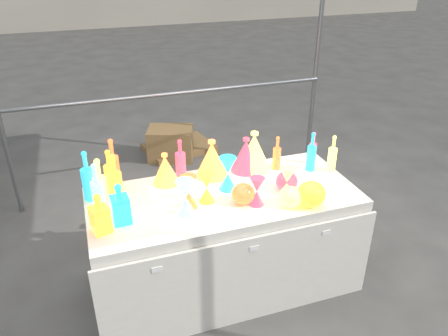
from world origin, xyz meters
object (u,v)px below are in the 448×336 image
object	(u,v)px
display_table	(224,240)
decanter_0	(99,213)
bottle_0	(110,171)
cardboard_box_closed	(171,143)
lampshade_0	(165,168)
hourglass_0	(188,192)
globe_0	(311,195)

from	to	relation	value
display_table	decanter_0	xyz separation A→B (m)	(-0.81, -0.16, 0.50)
bottle_0	cardboard_box_closed	bearing A→B (deg)	67.22
cardboard_box_closed	lampshade_0	size ratio (longest dim) A/B	2.21
decanter_0	hourglass_0	size ratio (longest dim) A/B	1.14
bottle_0	hourglass_0	xyz separation A→B (m)	(0.44, -0.36, -0.04)
display_table	hourglass_0	xyz separation A→B (m)	(-0.26, -0.07, 0.49)
globe_0	lampshade_0	bearing A→B (deg)	144.42
decanter_0	bottle_0	bearing A→B (deg)	60.59
cardboard_box_closed	decanter_0	world-z (taller)	decanter_0
cardboard_box_closed	lampshade_0	xyz separation A→B (m)	(-0.42, -1.88, 0.68)
display_table	decanter_0	bearing A→B (deg)	-168.98
globe_0	lampshade_0	world-z (taller)	lampshade_0
lampshade_0	bottle_0	bearing A→B (deg)	154.68
cardboard_box_closed	hourglass_0	size ratio (longest dim) A/B	2.26
cardboard_box_closed	bottle_0	distance (m)	2.16
display_table	hourglass_0	world-z (taller)	hourglass_0
bottle_0	decanter_0	distance (m)	0.46
display_table	bottle_0	xyz separation A→B (m)	(-0.71, 0.29, 0.53)
cardboard_box_closed	lampshade_0	bearing A→B (deg)	-83.05
cardboard_box_closed	display_table	bearing A→B (deg)	-72.74
bottle_0	decanter_0	world-z (taller)	bottle_0
hourglass_0	globe_0	bearing A→B (deg)	-17.01
decanter_0	globe_0	world-z (taller)	decanter_0
display_table	lampshade_0	bearing A→B (deg)	139.10
globe_0	lampshade_0	xyz separation A→B (m)	(-0.82, 0.58, 0.04)
bottle_0	decanter_0	size ratio (longest dim) A/B	1.23
cardboard_box_closed	lampshade_0	world-z (taller)	lampshade_0
display_table	decanter_0	world-z (taller)	decanter_0
bottle_0	lampshade_0	size ratio (longest dim) A/B	1.37
decanter_0	lampshade_0	distance (m)	0.65
cardboard_box_closed	globe_0	bearing A→B (deg)	-61.32
display_table	bottle_0	bearing A→B (deg)	157.42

